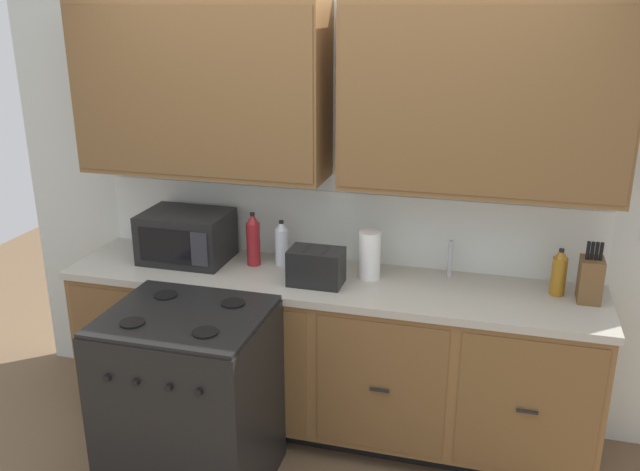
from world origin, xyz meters
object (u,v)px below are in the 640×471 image
object	(u,v)px
bottle_clear	(282,243)
knife_block	(590,279)
microwave	(186,236)
toaster	(316,267)
bottle_amber	(559,272)
stove_range	(191,400)
bottle_red	(253,240)
paper_towel_roll	(370,255)

from	to	relation	value
bottle_clear	knife_block	bearing A→B (deg)	-2.35
microwave	bottle_clear	world-z (taller)	microwave
toaster	bottle_clear	bearing A→B (deg)	140.05
bottle_amber	bottle_clear	distance (m)	1.47
stove_range	bottle_amber	distance (m)	1.94
bottle_red	toaster	bearing A→B (deg)	-22.60
microwave	bottle_red	distance (m)	0.40
stove_range	knife_block	xyz separation A→B (m)	(1.84, 0.70, 0.57)
microwave	paper_towel_roll	size ratio (longest dim) A/B	1.85
knife_block	paper_towel_roll	distance (m)	1.10
stove_range	bottle_clear	distance (m)	0.99
microwave	bottle_red	world-z (taller)	bottle_red
toaster	bottle_clear	world-z (taller)	bottle_clear
bottle_amber	bottle_clear	world-z (taller)	bottle_clear
stove_range	bottle_amber	world-z (taller)	bottle_amber
paper_towel_roll	bottle_red	distance (m)	0.66
stove_range	bottle_red	size ratio (longest dim) A/B	3.12
bottle_red	bottle_clear	size ratio (longest dim) A/B	1.18
knife_block	bottle_clear	distance (m)	1.62
bottle_clear	microwave	bearing A→B (deg)	-172.51
paper_towel_roll	bottle_red	bearing A→B (deg)	178.37
stove_range	bottle_red	bearing A→B (deg)	83.94
toaster	bottle_amber	bearing A→B (deg)	9.04
bottle_clear	toaster	bearing A→B (deg)	-39.95
microwave	paper_towel_roll	world-z (taller)	microwave
stove_range	bottle_clear	xyz separation A→B (m)	(0.23, 0.77, 0.58)
toaster	bottle_clear	distance (m)	0.34
bottle_red	stove_range	bearing A→B (deg)	-96.06
toaster	bottle_red	world-z (taller)	bottle_red
paper_towel_roll	bottle_clear	size ratio (longest dim) A/B	1.01
stove_range	paper_towel_roll	xyz separation A→B (m)	(0.74, 0.70, 0.58)
bottle_red	bottle_amber	bearing A→B (deg)	0.72
bottle_red	bottle_clear	xyz separation A→B (m)	(0.15, 0.05, -0.02)
toaster	paper_towel_roll	size ratio (longest dim) A/B	1.08
microwave	bottle_clear	bearing A→B (deg)	7.49
bottle_red	bottle_clear	distance (m)	0.16
knife_block	paper_towel_roll	bearing A→B (deg)	179.99
toaster	knife_block	size ratio (longest dim) A/B	0.90
knife_block	bottle_amber	distance (m)	0.15
knife_block	bottle_red	size ratio (longest dim) A/B	1.02
stove_range	microwave	size ratio (longest dim) A/B	1.98
stove_range	microwave	world-z (taller)	microwave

